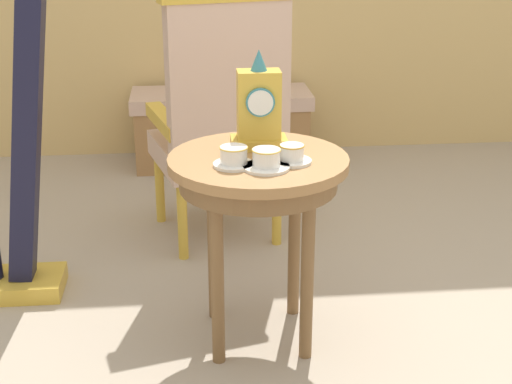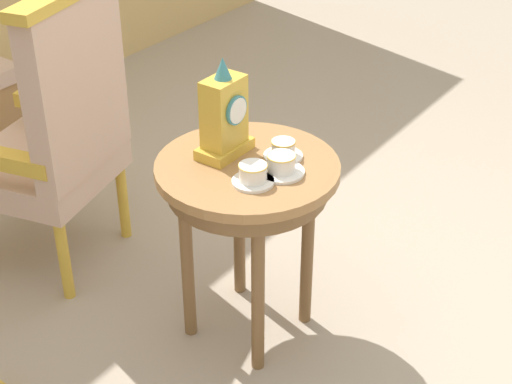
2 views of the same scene
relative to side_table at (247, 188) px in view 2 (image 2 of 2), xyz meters
name	(u,v)px [view 2 (image 2 of 2)]	position (x,y,z in m)	size (l,w,h in m)	color
ground_plane	(265,314)	(0.09, -0.01, -0.59)	(10.00, 10.00, 0.00)	tan
side_table	(247,188)	(0.00, 0.00, 0.00)	(0.60, 0.60, 0.68)	#9E7042
teacup_left	(253,175)	(-0.09, -0.08, 0.12)	(0.13, 0.13, 0.06)	white
teacup_right	(281,165)	(0.01, -0.12, 0.12)	(0.15, 0.15, 0.07)	white
teacup_center	(283,150)	(0.10, -0.07, 0.12)	(0.13, 0.13, 0.06)	white
mantel_clock	(224,117)	(0.01, 0.10, 0.23)	(0.19, 0.11, 0.34)	gold
armchair	(56,129)	(-0.08, 0.83, 0.00)	(0.65, 0.65, 1.14)	#CCA893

